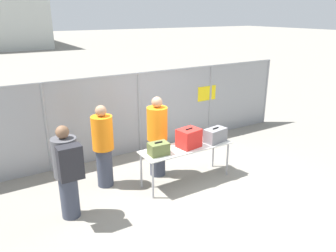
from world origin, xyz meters
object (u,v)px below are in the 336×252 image
suitcase_olive (159,149)px  suitcase_red (189,138)px  inspection_table (186,150)px  utility_trailer (158,103)px  traveler_hooded (67,170)px  suitcase_grey (215,135)px  security_worker_far (103,145)px  security_worker_near (157,136)px

suitcase_olive → suitcase_red: suitcase_red is taller
inspection_table → utility_trailer: inspection_table is taller
inspection_table → utility_trailer: size_ratio=0.48×
inspection_table → traveler_hooded: traveler_hooded is taller
suitcase_grey → utility_trailer: suitcase_grey is taller
suitcase_grey → traveler_hooded: traveler_hooded is taller
suitcase_red → suitcase_grey: 0.63m
suitcase_red → suitcase_grey: size_ratio=0.95×
inspection_table → suitcase_red: 0.26m
suitcase_olive → utility_trailer: size_ratio=0.10×
traveler_hooded → security_worker_far: size_ratio=0.98×
inspection_table → suitcase_olive: (-0.67, -0.05, 0.19)m
suitcase_olive → suitcase_grey: (1.34, -0.04, 0.03)m
security_worker_near → utility_trailer: size_ratio=0.44×
suitcase_red → utility_trailer: suitcase_red is taller
suitcase_olive → traveler_hooded: 1.73m
security_worker_far → suitcase_grey: bearing=149.1°
suitcase_olive → utility_trailer: (2.48, 4.41, -0.47)m
inspection_table → security_worker_near: 0.69m
security_worker_near → utility_trailer: bearing=-110.6°
security_worker_near → security_worker_far: bearing=2.0°
suitcase_grey → utility_trailer: (1.15, 4.44, -0.50)m
suitcase_olive → security_worker_far: bearing=137.8°
inspection_table → security_worker_near: (-0.36, 0.56, 0.19)m
suitcase_red → security_worker_near: size_ratio=0.28×
inspection_table → suitcase_olive: suitcase_olive is taller
suitcase_grey → utility_trailer: size_ratio=0.13×
suitcase_olive → traveler_hooded: bearing=-179.1°
inspection_table → suitcase_red: bearing=-37.7°
inspection_table → security_worker_far: size_ratio=1.14×
suitcase_red → inspection_table: bearing=142.3°
inspection_table → security_worker_far: 1.66m
suitcase_olive → suitcase_red: bearing=1.5°
suitcase_olive → utility_trailer: 5.08m
suitcase_red → security_worker_near: (-0.40, 0.59, -0.06)m
inspection_table → traveler_hooded: size_ratio=1.17×
security_worker_near → inspection_table: bearing=131.9°
suitcase_grey → security_worker_near: security_worker_near is taller
suitcase_red → security_worker_far: security_worker_far is taller
suitcase_olive → security_worker_near: (0.31, 0.61, 0.00)m
security_worker_far → utility_trailer: (3.31, 3.66, -0.45)m
suitcase_grey → security_worker_near: 1.21m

